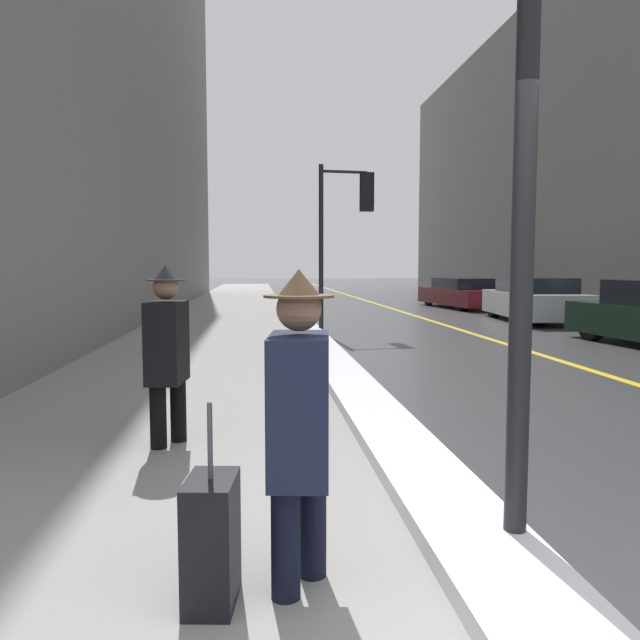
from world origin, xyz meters
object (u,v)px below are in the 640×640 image
Objects in this scene: lamp_post at (529,4)px; parked_car_maroon at (463,293)px; traffic_light_near at (349,212)px; rolling_suitcase at (212,542)px; pedestrian_with_shoulder_bag at (167,348)px; parked_car_silver at (534,300)px; pedestrian_in_fedora at (299,417)px.

parked_car_maroon is at bearing 72.09° from lamp_post.
traffic_light_near reaches higher than rolling_suitcase.
pedestrian_with_shoulder_bag is (-2.93, -9.15, -1.97)m from traffic_light_near.
parked_car_silver is 4.93× the size of rolling_suitcase.
parked_car_maroon is at bearing 6.38° from parked_car_silver.
parked_car_maroon is at bearing 165.78° from pedestrian_in_fedora.
pedestrian_with_shoulder_bag is 1.66× the size of rolling_suitcase.
pedestrian_in_fedora is 0.33× the size of parked_car_silver.
traffic_light_near is at bearing 140.38° from parked_car_maroon.
parked_car_maroon is (5.62, 8.33, -2.28)m from traffic_light_near.
pedestrian_with_shoulder_bag reaches higher than pedestrian_in_fedora.
lamp_post is 15.49m from parked_car_silver.
lamp_post reaches higher than parked_car_maroon.
pedestrian_with_shoulder_bag is at bearing -161.62° from rolling_suitcase.
pedestrian_in_fedora is 1.63× the size of rolling_suitcase.
pedestrian_with_shoulder_bag is 19.45m from parked_car_maroon.
pedestrian_in_fedora is at bearing 153.66° from parked_car_maroon.
pedestrian_in_fedora is 21.40m from parked_car_maroon.
traffic_light_near is at bearing 86.16° from lamp_post.
pedestrian_with_shoulder_bag reaches higher than parked_car_maroon.
pedestrian_in_fedora reaches higher than parked_car_maroon.
pedestrian_with_shoulder_bag is 0.32× the size of parked_car_maroon.
pedestrian_with_shoulder_bag is at bearing 133.43° from lamp_post.
pedestrian_in_fedora is at bearing 111.42° from rolling_suitcase.
rolling_suitcase is (-1.60, -0.37, -2.59)m from lamp_post.
traffic_light_near is at bearing 168.76° from pedestrian_with_shoulder_bag.
lamp_post is 3.74m from pedestrian_with_shoulder_bag.
traffic_light_near is 4.11× the size of rolling_suitcase.
traffic_light_near reaches higher than parked_car_silver.
traffic_light_near is 12.30m from rolling_suitcase.
lamp_post is 2.38m from pedestrian_in_fedora.
pedestrian_with_shoulder_bag reaches higher than rolling_suitcase.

